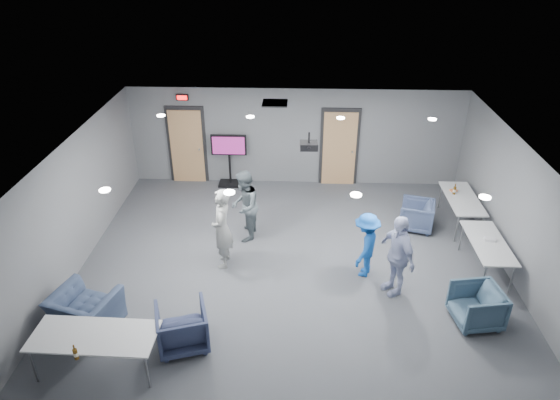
{
  "coord_description": "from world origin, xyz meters",
  "views": [
    {
      "loc": [
        0.08,
        -8.74,
        6.37
      ],
      "look_at": [
        -0.29,
        0.69,
        1.2
      ],
      "focal_mm": 32.0,
      "sensor_mm": 36.0,
      "label": 1
    }
  ],
  "objects_px": {
    "person_d": "(366,245)",
    "chair_front_b": "(86,310)",
    "chair_right_a": "(416,215)",
    "table_right_b": "(488,244)",
    "table_right_a": "(462,199)",
    "bottle_front": "(76,354)",
    "tv_stand": "(229,157)",
    "bottle_right": "(454,190)",
    "table_front_left": "(94,337)",
    "chair_right_c": "(477,306)",
    "chair_front_a": "(182,327)",
    "person_a": "(222,229)",
    "projector": "(309,145)",
    "person_b": "(244,206)",
    "person_c": "(397,255)"
  },
  "relations": [
    {
      "from": "person_c",
      "to": "bottle_front",
      "type": "distance_m",
      "value": 5.84
    },
    {
      "from": "person_c",
      "to": "bottle_right",
      "type": "xyz_separation_m",
      "value": [
        1.83,
        2.79,
        -0.02
      ]
    },
    {
      "from": "table_right_a",
      "to": "projector",
      "type": "height_order",
      "value": "projector"
    },
    {
      "from": "table_right_a",
      "to": "table_front_left",
      "type": "height_order",
      "value": "same"
    },
    {
      "from": "projector",
      "to": "chair_front_b",
      "type": "bearing_deg",
      "value": -146.16
    },
    {
      "from": "table_right_a",
      "to": "projector",
      "type": "distance_m",
      "value": 4.2
    },
    {
      "from": "chair_right_a",
      "to": "table_right_b",
      "type": "relative_size",
      "value": 0.46
    },
    {
      "from": "person_b",
      "to": "chair_right_c",
      "type": "relative_size",
      "value": 2.06
    },
    {
      "from": "chair_right_a",
      "to": "chair_front_a",
      "type": "bearing_deg",
      "value": -34.7
    },
    {
      "from": "person_d",
      "to": "chair_right_c",
      "type": "xyz_separation_m",
      "value": [
        1.86,
        -1.39,
        -0.34
      ]
    },
    {
      "from": "chair_front_b",
      "to": "chair_right_a",
      "type": "bearing_deg",
      "value": -135.02
    },
    {
      "from": "chair_right_a",
      "to": "projector",
      "type": "height_order",
      "value": "projector"
    },
    {
      "from": "tv_stand",
      "to": "person_b",
      "type": "bearing_deg",
      "value": -75.69
    },
    {
      "from": "bottle_front",
      "to": "bottle_right",
      "type": "relative_size",
      "value": 0.97
    },
    {
      "from": "person_c",
      "to": "chair_front_a",
      "type": "height_order",
      "value": "person_c"
    },
    {
      "from": "table_right_a",
      "to": "bottle_front",
      "type": "xyz_separation_m",
      "value": [
        -7.16,
        -5.33,
        0.15
      ]
    },
    {
      "from": "chair_right_c",
      "to": "chair_front_a",
      "type": "distance_m",
      "value": 5.25
    },
    {
      "from": "bottle_front",
      "to": "table_right_b",
      "type": "bearing_deg",
      "value": 25.61
    },
    {
      "from": "person_d",
      "to": "projector",
      "type": "distance_m",
      "value": 2.36
    },
    {
      "from": "chair_right_a",
      "to": "chair_front_b",
      "type": "height_order",
      "value": "same"
    },
    {
      "from": "chair_right_a",
      "to": "table_right_a",
      "type": "bearing_deg",
      "value": 116.46
    },
    {
      "from": "person_c",
      "to": "chair_right_c",
      "type": "bearing_deg",
      "value": 32.53
    },
    {
      "from": "table_right_a",
      "to": "chair_right_a",
      "type": "bearing_deg",
      "value": 101.31
    },
    {
      "from": "person_c",
      "to": "person_b",
      "type": "bearing_deg",
      "value": -144.77
    },
    {
      "from": "table_right_b",
      "to": "bottle_right",
      "type": "xyz_separation_m",
      "value": [
        -0.15,
        2.08,
        0.15
      ]
    },
    {
      "from": "tv_stand",
      "to": "chair_front_b",
      "type": "bearing_deg",
      "value": -107.98
    },
    {
      "from": "tv_stand",
      "to": "person_d",
      "type": "bearing_deg",
      "value": -50.43
    },
    {
      "from": "person_d",
      "to": "bottle_right",
      "type": "relative_size",
      "value": 5.07
    },
    {
      "from": "table_front_left",
      "to": "projector",
      "type": "height_order",
      "value": "projector"
    },
    {
      "from": "table_right_b",
      "to": "table_front_left",
      "type": "distance_m",
      "value": 7.67
    },
    {
      "from": "person_a",
      "to": "person_c",
      "type": "bearing_deg",
      "value": 75.74
    },
    {
      "from": "table_right_a",
      "to": "tv_stand",
      "type": "bearing_deg",
      "value": 71.81
    },
    {
      "from": "person_b",
      "to": "bottle_front",
      "type": "bearing_deg",
      "value": -21.51
    },
    {
      "from": "chair_right_a",
      "to": "table_right_b",
      "type": "bearing_deg",
      "value": 47.69
    },
    {
      "from": "table_right_b",
      "to": "table_right_a",
      "type": "bearing_deg",
      "value": 0.0
    },
    {
      "from": "person_a",
      "to": "projector",
      "type": "relative_size",
      "value": 4.74
    },
    {
      "from": "person_a",
      "to": "person_c",
      "type": "relative_size",
      "value": 1.04
    },
    {
      "from": "person_b",
      "to": "table_right_b",
      "type": "height_order",
      "value": "person_b"
    },
    {
      "from": "person_b",
      "to": "tv_stand",
      "type": "height_order",
      "value": "person_b"
    },
    {
      "from": "bottle_front",
      "to": "tv_stand",
      "type": "relative_size",
      "value": 0.18
    },
    {
      "from": "chair_right_c",
      "to": "bottle_front",
      "type": "relative_size",
      "value": 3.02
    },
    {
      "from": "person_c",
      "to": "person_d",
      "type": "bearing_deg",
      "value": -160.24
    },
    {
      "from": "table_right_b",
      "to": "person_c",
      "type": "bearing_deg",
      "value": 109.84
    },
    {
      "from": "chair_front_a",
      "to": "bottle_front",
      "type": "bearing_deg",
      "value": 22.6
    },
    {
      "from": "person_d",
      "to": "chair_front_b",
      "type": "distance_m",
      "value": 5.47
    },
    {
      "from": "person_d",
      "to": "bottle_front",
      "type": "distance_m",
      "value": 5.67
    },
    {
      "from": "bottle_front",
      "to": "projector",
      "type": "relative_size",
      "value": 0.72
    },
    {
      "from": "person_c",
      "to": "person_d",
      "type": "distance_m",
      "value": 0.76
    },
    {
      "from": "chair_right_a",
      "to": "bottle_right",
      "type": "distance_m",
      "value": 1.11
    },
    {
      "from": "person_d",
      "to": "table_front_left",
      "type": "xyz_separation_m",
      "value": [
        -4.58,
        -2.75,
        -0.02
      ]
    }
  ]
}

